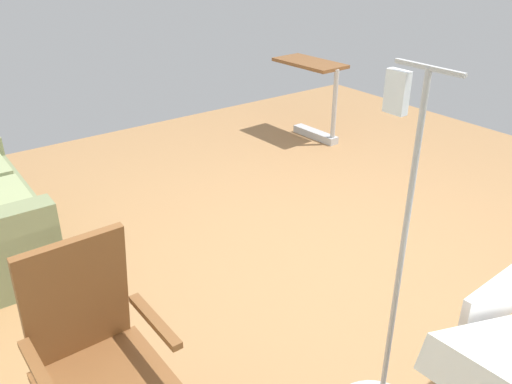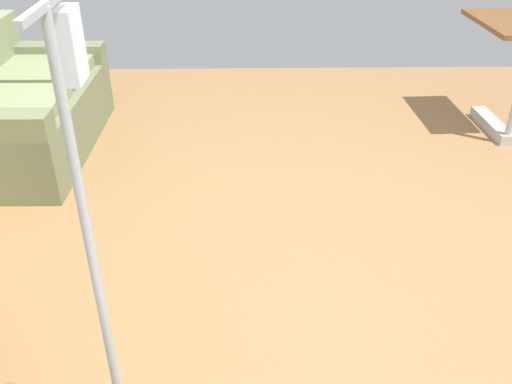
% 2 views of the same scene
% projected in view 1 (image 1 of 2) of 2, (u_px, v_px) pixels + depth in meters
% --- Properties ---
extents(ground_plane, '(6.72, 6.72, 0.00)m').
position_uv_depth(ground_plane, '(330.00, 249.00, 3.86)').
color(ground_plane, '#9E7247').
extents(rocking_chair, '(0.77, 0.51, 1.05)m').
position_uv_depth(rocking_chair, '(96.00, 363.00, 2.15)').
color(rocking_chair, brown).
rests_on(rocking_chair, ground).
extents(overbed_table, '(0.85, 0.44, 0.84)m').
position_uv_depth(overbed_table, '(314.00, 90.00, 5.76)').
color(overbed_table, '#B2B5BA').
rests_on(overbed_table, ground).
extents(iv_pole, '(0.44, 0.44, 1.69)m').
position_uv_depth(iv_pole, '(382.00, 380.00, 2.40)').
color(iv_pole, '#B2B5BA').
rests_on(iv_pole, ground).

